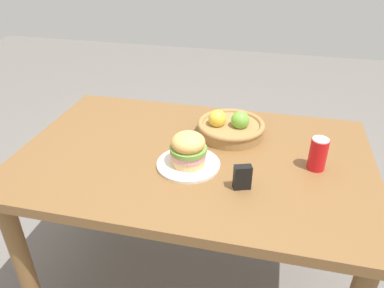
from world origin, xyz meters
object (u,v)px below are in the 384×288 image
at_px(sandwich, 188,149).
at_px(fruit_basket, 231,127).
at_px(soda_can, 318,154).
at_px(plate, 188,164).
at_px(napkin_holder, 242,177).

xyz_separation_m(sandwich, fruit_basket, (0.12, 0.28, -0.04)).
bearing_deg(soda_can, plate, -168.75).
relative_size(sandwich, fruit_basket, 0.48).
distance_m(sandwich, soda_can, 0.48).
height_order(sandwich, napkin_holder, sandwich).
distance_m(fruit_basket, napkin_holder, 0.38).
bearing_deg(napkin_holder, plate, 137.31).
bearing_deg(sandwich, fruit_basket, 66.18).
distance_m(plate, fruit_basket, 0.30).
distance_m(sandwich, fruit_basket, 0.30).
bearing_deg(napkin_holder, sandwich, 137.31).
xyz_separation_m(sandwich, napkin_holder, (0.21, -0.09, -0.03)).
bearing_deg(sandwich, plate, 0.00).
xyz_separation_m(soda_can, napkin_holder, (-0.26, -0.18, -0.02)).
relative_size(soda_can, fruit_basket, 0.43).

